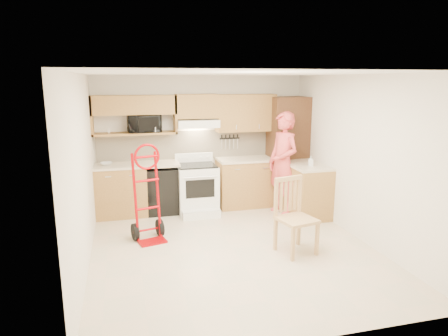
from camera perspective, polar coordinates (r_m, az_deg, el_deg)
name	(u,v)px	position (r m, az deg, el deg)	size (l,w,h in m)	color
floor	(232,249)	(6.05, 1.20, -11.33)	(4.00, 4.50, 0.02)	#C3B497
ceiling	(233,73)	(5.54, 1.31, 13.30)	(4.00, 4.50, 0.02)	white
wall_back	(201,142)	(7.83, -3.20, 3.74)	(4.00, 0.02, 2.50)	silver
wall_front	(302,217)	(3.61, 10.98, -6.75)	(4.00, 0.02, 2.50)	silver
wall_left	(82,173)	(5.48, -19.43, -0.66)	(0.02, 4.50, 2.50)	silver
wall_right	(360,158)	(6.48, 18.63, 1.32)	(0.02, 4.50, 2.50)	silver
backsplash	(202,144)	(7.81, -3.16, 3.35)	(3.92, 0.03, 0.55)	beige
lower_cab_left	(121,191)	(7.54, -14.30, -3.17)	(0.90, 0.60, 0.90)	#A67A3A
dishwasher	(163,190)	(7.58, -8.61, -3.04)	(0.60, 0.60, 0.85)	black
lower_cab_right	(247,183)	(7.89, 3.24, -2.12)	(1.14, 0.60, 0.90)	#A67A3A
countertop_left	(137,165)	(7.44, -12.18, 0.45)	(1.50, 0.63, 0.04)	beige
countertop_right	(247,159)	(7.79, 3.28, 1.23)	(1.14, 0.63, 0.04)	beige
cab_return_right	(306,191)	(7.49, 11.47, -3.15)	(0.60, 1.00, 0.90)	#A67A3A
countertop_return	(307,165)	(7.38, 11.62, 0.37)	(0.63, 1.00, 0.04)	beige
pantry_tall	(287,151)	(8.05, 8.87, 2.41)	(0.70, 0.60, 2.10)	#4F301A
upper_cab_left	(134,105)	(7.44, -12.60, 8.67)	(1.50, 0.33, 0.34)	#A67A3A
upper_shelf_mw	(135,133)	(7.48, -12.42, 4.78)	(1.50, 0.33, 0.04)	#A67A3A
upper_cab_center	(196,106)	(7.56, -3.90, 8.69)	(0.76, 0.33, 0.44)	#A67A3A
upper_cab_right	(246,113)	(7.80, 3.06, 7.78)	(1.14, 0.33, 0.70)	#A67A3A
range_hood	(197,123)	(7.52, -3.77, 6.30)	(0.76, 0.46, 0.14)	white
knife_strip	(230,141)	(7.90, 0.81, 3.76)	(0.40, 0.05, 0.29)	black
microwave	(144,123)	(7.47, -11.20, 6.20)	(0.57, 0.39, 0.32)	black
range	(198,185)	(7.44, -3.74, -2.38)	(0.72, 0.95, 1.06)	white
person	(283,163)	(7.40, 8.32, 0.65)	(0.68, 0.45, 1.87)	#DE4B4D
hand_truck	(149,198)	(6.20, -10.59, -4.17)	(0.53, 0.49, 1.35)	#A20307
dining_chair	(297,217)	(5.80, 10.22, -6.78)	(0.48, 0.52, 1.07)	tan
soap_bottle	(311,161)	(7.23, 12.14, 0.99)	(0.08, 0.08, 0.18)	white
bowl	(106,164)	(7.43, -16.27, 0.57)	(0.20, 0.20, 0.05)	white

